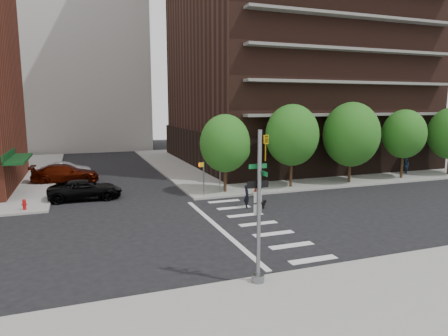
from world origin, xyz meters
The scene contains 17 objects.
ground centered at (0.00, 0.00, 0.00)m, with size 120.00×120.00×0.00m, color black.
sidewalk_ne centered at (20.50, 23.50, 0.07)m, with size 39.00×33.00×0.15m, color gray.
crosswalk centered at (2.21, 0.00, 0.01)m, with size 3.85×13.00×0.01m.
tree_a centered at (4.00, 8.50, 4.04)m, with size 4.00×4.00×5.90m.
tree_b centered at (10.00, 8.50, 4.54)m, with size 4.50×4.50×6.65m.
tree_c centered at (16.00, 8.50, 4.45)m, with size 5.00×5.00×6.80m.
tree_d centered at (22.00, 8.50, 4.34)m, with size 4.00×4.00×6.20m.
traffic_signal centered at (-0.47, -7.49, 2.70)m, with size 0.90×0.75×6.00m.
pedestrian_signal centered at (2.32, 7.92, 1.85)m, with size 2.18×0.67×2.60m.
fire_hydrant centered at (-10.50, 7.80, 0.55)m, with size 0.24×0.24×0.73m.
parked_car_black centered at (-6.60, 10.16, 0.74)m, with size 5.33×2.46×1.48m, color black.
parked_car_maroon centered at (-8.20, 17.81, 0.85)m, with size 5.85×2.38×1.70m, color #420D03.
parked_car_silver centered at (-8.20, 20.26, 0.77)m, with size 4.67×1.63×1.54m, color #B8B9C0.
scooter centered at (5.84, 6.50, 0.45)m, with size 0.59×1.70×0.89m, color maroon.
dog_walker centered at (3.86, 3.74, 0.80)m, with size 0.39×0.59×1.61m, color black.
dog centered at (4.69, 3.09, 0.36)m, with size 0.68×0.30×0.57m.
pedestrian_far centered at (24.18, 10.24, 0.93)m, with size 0.59×0.76×1.57m, color navy.
Camera 1 is at (-6.86, -21.01, 7.07)m, focal length 32.00 mm.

